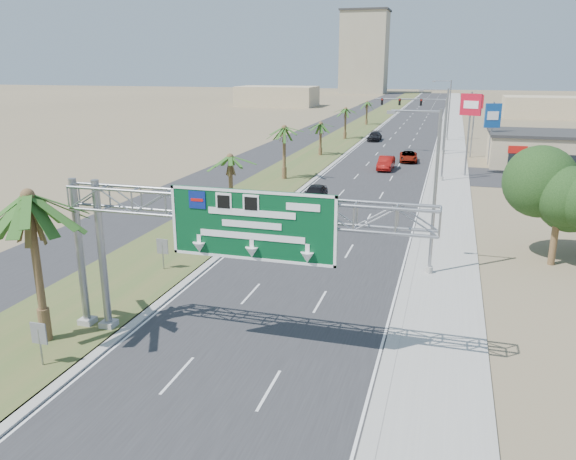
# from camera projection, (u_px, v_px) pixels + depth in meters

# --- Properties ---
(road) EXTENTS (12.00, 300.00, 0.02)m
(road) POSITION_uv_depth(u_px,v_px,m) (411.00, 126.00, 117.67)
(road) COLOR #28282B
(road) RESTS_ON ground
(sidewalk_right) EXTENTS (4.00, 300.00, 0.10)m
(sidewalk_right) POSITION_uv_depth(u_px,v_px,m) (453.00, 127.00, 115.39)
(sidewalk_right) COLOR #9E9B93
(sidewalk_right) RESTS_ON ground
(median_grass) EXTENTS (7.00, 300.00, 0.12)m
(median_grass) POSITION_uv_depth(u_px,v_px,m) (364.00, 125.00, 120.32)
(median_grass) COLOR #435C28
(median_grass) RESTS_ON ground
(opposing_road) EXTENTS (8.00, 300.00, 0.02)m
(opposing_road) POSITION_uv_depth(u_px,v_px,m) (332.00, 124.00, 122.20)
(opposing_road) COLOR #28282B
(opposing_road) RESTS_ON ground
(sign_gantry) EXTENTS (16.75, 1.24, 7.50)m
(sign_gantry) POSITION_uv_depth(u_px,v_px,m) (221.00, 219.00, 24.03)
(sign_gantry) COLOR gray
(sign_gantry) RESTS_ON ground
(palm_near) EXTENTS (5.70, 5.70, 8.35)m
(palm_near) POSITION_uv_depth(u_px,v_px,m) (28.00, 197.00, 24.18)
(palm_near) COLOR brown
(palm_near) RESTS_ON ground
(palm_row_b) EXTENTS (3.99, 3.99, 5.95)m
(palm_row_b) POSITION_uv_depth(u_px,v_px,m) (230.00, 158.00, 46.94)
(palm_row_b) COLOR brown
(palm_row_b) RESTS_ON ground
(palm_row_c) EXTENTS (3.99, 3.99, 6.75)m
(palm_row_c) POSITION_uv_depth(u_px,v_px,m) (284.00, 129.00, 61.47)
(palm_row_c) COLOR brown
(palm_row_c) RESTS_ON ground
(palm_row_d) EXTENTS (3.99, 3.99, 5.45)m
(palm_row_d) POSITION_uv_depth(u_px,v_px,m) (321.00, 124.00, 78.41)
(palm_row_d) COLOR brown
(palm_row_d) RESTS_ON ground
(palm_row_e) EXTENTS (3.99, 3.99, 6.15)m
(palm_row_e) POSITION_uv_depth(u_px,v_px,m) (346.00, 109.00, 95.73)
(palm_row_e) COLOR brown
(palm_row_e) RESTS_ON ground
(palm_row_f) EXTENTS (3.99, 3.99, 5.75)m
(palm_row_f) POSITION_uv_depth(u_px,v_px,m) (367.00, 103.00, 118.87)
(palm_row_f) COLOR brown
(palm_row_f) RESTS_ON ground
(streetlight_near) EXTENTS (3.27, 0.44, 10.00)m
(streetlight_near) POSITION_uv_depth(u_px,v_px,m) (431.00, 200.00, 33.31)
(streetlight_near) COLOR gray
(streetlight_near) RESTS_ON ground
(streetlight_mid) EXTENTS (3.27, 0.44, 10.00)m
(streetlight_mid) POSITION_uv_depth(u_px,v_px,m) (443.00, 139.00, 60.96)
(streetlight_mid) COLOR gray
(streetlight_mid) RESTS_ON ground
(streetlight_far) EXTENTS (3.27, 0.44, 10.00)m
(streetlight_far) POSITION_uv_depth(u_px,v_px,m) (448.00, 113.00, 94.13)
(streetlight_far) COLOR gray
(streetlight_far) RESTS_ON ground
(signal_mast) EXTENTS (10.28, 0.71, 8.00)m
(signal_mast) POSITION_uv_depth(u_px,v_px,m) (431.00, 120.00, 79.88)
(signal_mast) COLOR gray
(signal_mast) RESTS_ON ground
(store_building) EXTENTS (18.00, 10.00, 4.00)m
(store_building) POSITION_uv_depth(u_px,v_px,m) (564.00, 151.00, 70.70)
(store_building) COLOR tan
(store_building) RESTS_ON ground
(oak_near) EXTENTS (4.50, 4.50, 6.80)m
(oak_near) POSITION_uv_depth(u_px,v_px,m) (560.00, 196.00, 34.99)
(oak_near) COLOR brown
(oak_near) RESTS_ON ground
(median_signback_a) EXTENTS (0.75, 0.08, 2.08)m
(median_signback_a) POSITION_uv_depth(u_px,v_px,m) (39.00, 337.00, 23.51)
(median_signback_a) COLOR gray
(median_signback_a) RESTS_ON ground
(median_signback_b) EXTENTS (0.75, 0.08, 2.08)m
(median_signback_b) POSITION_uv_depth(u_px,v_px,m) (163.00, 249.00, 34.75)
(median_signback_b) COLOR gray
(median_signback_b) RESTS_ON ground
(tower_distant) EXTENTS (20.00, 16.00, 35.00)m
(tower_distant) POSITION_uv_depth(u_px,v_px,m) (364.00, 53.00, 250.25)
(tower_distant) COLOR tan
(tower_distant) RESTS_ON ground
(building_distant_left) EXTENTS (24.00, 14.00, 6.00)m
(building_distant_left) POSITION_uv_depth(u_px,v_px,m) (277.00, 96.00, 174.88)
(building_distant_left) COLOR tan
(building_distant_left) RESTS_ON ground
(building_distant_right) EXTENTS (20.00, 12.00, 5.00)m
(building_distant_right) POSITION_uv_depth(u_px,v_px,m) (547.00, 107.00, 136.62)
(building_distant_right) COLOR tan
(building_distant_right) RESTS_ON ground
(car_left_lane) EXTENTS (2.06, 4.74, 1.59)m
(car_left_lane) POSITION_uv_depth(u_px,v_px,m) (315.00, 194.00, 52.60)
(car_left_lane) COLOR black
(car_left_lane) RESTS_ON ground
(car_mid_lane) EXTENTS (1.77, 4.98, 1.64)m
(car_mid_lane) POSITION_uv_depth(u_px,v_px,m) (386.00, 163.00, 68.74)
(car_mid_lane) COLOR maroon
(car_mid_lane) RESTS_ON ground
(car_right_lane) EXTENTS (2.68, 5.10, 1.37)m
(car_right_lane) POSITION_uv_depth(u_px,v_px,m) (408.00, 157.00, 74.38)
(car_right_lane) COLOR gray
(car_right_lane) RESTS_ON ground
(car_far) EXTENTS (2.08, 5.07, 1.47)m
(car_far) POSITION_uv_depth(u_px,v_px,m) (375.00, 136.00, 95.10)
(car_far) COLOR black
(car_far) RESTS_ON ground
(pole_sign_red_near) EXTENTS (2.33, 1.21, 9.53)m
(pole_sign_red_near) POSITION_uv_depth(u_px,v_px,m) (470.00, 110.00, 62.85)
(pole_sign_red_near) COLOR gray
(pole_sign_red_near) RESTS_ON ground
(pole_sign_blue) EXTENTS (2.01, 0.83, 7.99)m
(pole_sign_blue) POSITION_uv_depth(u_px,v_px,m) (493.00, 118.00, 70.39)
(pole_sign_blue) COLOR gray
(pole_sign_blue) RESTS_ON ground
(pole_sign_red_far) EXTENTS (2.22, 0.65, 8.72)m
(pole_sign_red_far) POSITION_uv_depth(u_px,v_px,m) (475.00, 107.00, 76.28)
(pole_sign_red_far) COLOR gray
(pole_sign_red_far) RESTS_ON ground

